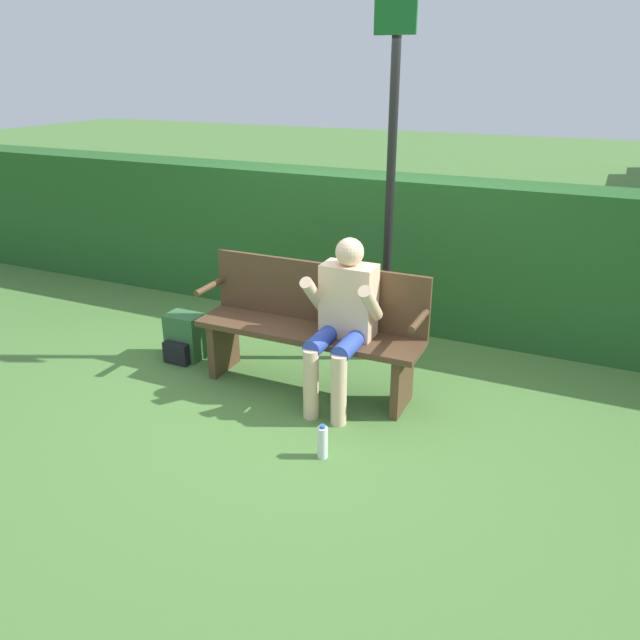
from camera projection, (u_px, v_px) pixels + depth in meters
The scene contains 7 objects.
ground_plane at pixel (308, 388), 4.85m from camera, with size 40.00×40.00×0.00m, color #4C7A38.
hedge_back at pixel (380, 249), 5.94m from camera, with size 12.00×0.51×1.40m.
park_bench at pixel (311, 325), 4.71m from camera, with size 1.75×0.42×0.96m.
person_seated at pixel (343, 315), 4.41m from camera, with size 0.52×0.58×1.22m.
backpack at pixel (184, 338), 5.27m from camera, with size 0.30×0.28×0.39m.
water_bottle at pixel (323, 442), 3.95m from camera, with size 0.07×0.07×0.23m.
signpost at pixel (391, 171), 4.74m from camera, with size 0.31×0.09×2.84m.
Camera 1 is at (1.86, -3.86, 2.33)m, focal length 35.00 mm.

